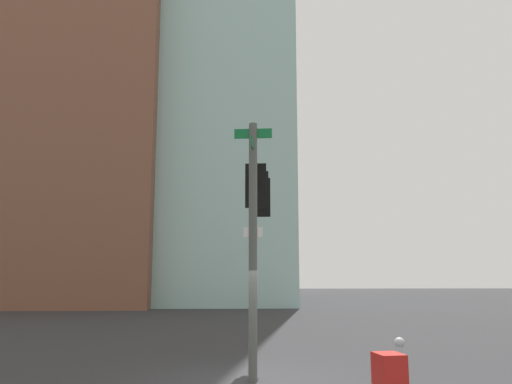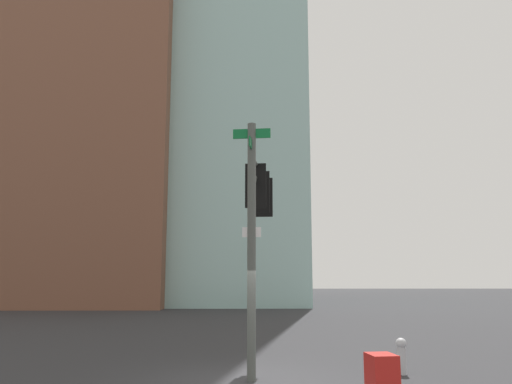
{
  "view_description": "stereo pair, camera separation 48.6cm",
  "coord_description": "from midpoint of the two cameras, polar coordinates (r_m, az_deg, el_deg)",
  "views": [
    {
      "loc": [
        0.38,
        12.32,
        2.33
      ],
      "look_at": [
        -0.34,
        -0.82,
        4.52
      ],
      "focal_mm": 36.17,
      "sensor_mm": 36.0,
      "label": 1
    },
    {
      "loc": [
        -0.1,
        12.34,
        2.33
      ],
      "look_at": [
        -0.34,
        -0.82,
        4.52
      ],
      "focal_mm": 36.17,
      "sensor_mm": 36.0,
      "label": 2
    }
  ],
  "objects": [
    {
      "name": "building_brick_midblock",
      "position": [
        65.39,
        -20.54,
        6.24
      ],
      "size": [
        16.08,
        15.67,
        38.67
      ],
      "primitive_type": "cube",
      "color": "brown",
      "rests_on": "ground_plane"
    },
    {
      "name": "building_brick_nearside",
      "position": [
        52.34,
        -22.83,
        13.98
      ],
      "size": [
        22.54,
        14.14,
        44.99
      ],
      "primitive_type": "cube",
      "color": "brown",
      "rests_on": "ground_plane"
    },
    {
      "name": "ground_plane",
      "position": [
        12.55,
        -2.63,
        -20.16
      ],
      "size": [
        200.0,
        200.0,
        0.0
      ],
      "primitive_type": "plane",
      "color": "#2D2D30"
    },
    {
      "name": "fire_hydrant",
      "position": [
        13.76,
        14.61,
        -16.93
      ],
      "size": [
        0.34,
        0.26,
        0.87
      ],
      "color": "#B2B2B7",
      "rests_on": "ground_plane"
    },
    {
      "name": "signal_pole_assembly",
      "position": [
        13.72,
        -0.87,
        -1.48
      ],
      "size": [
        1.11,
        4.0,
        6.08
      ],
      "rotation": [
        0.0,
        0.0,
        4.58
      ],
      "color": "#4C514C",
      "rests_on": "ground_plane"
    }
  ]
}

